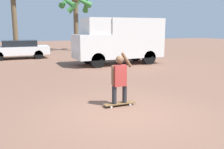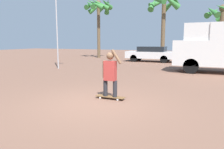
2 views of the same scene
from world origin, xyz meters
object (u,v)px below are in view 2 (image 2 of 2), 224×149
skateboard (110,97)px  palm_tree_center_background (164,6)px  person_skateboarder (110,72)px  palm_tree_far_left (99,8)px  palm_tree_near_van (222,16)px  flagpole (57,13)px  parked_car_white (151,54)px

skateboard → palm_tree_center_background: palm_tree_center_background is taller
person_skateboarder → palm_tree_far_left: palm_tree_far_left is taller
palm_tree_near_van → flagpole: bearing=-129.1°
person_skateboarder → palm_tree_near_van: palm_tree_near_van is taller
person_skateboarder → flagpole: (-6.65, 5.90, 2.88)m
skateboard → flagpole: size_ratio=0.15×
flagpole → palm_tree_center_background: bearing=70.3°
palm_tree_near_van → palm_tree_far_left: palm_tree_far_left is taller
skateboard → person_skateboarder: (-0.00, 0.00, 0.84)m
palm_tree_center_background → flagpole: palm_tree_center_background is taller
person_skateboarder → parked_car_white: (-2.11, 13.77, -0.15)m
person_skateboarder → palm_tree_center_background: size_ratio=0.22×
parked_car_white → palm_tree_center_background: palm_tree_center_background is taller
palm_tree_far_left → palm_tree_near_van: bearing=11.4°
flagpole → parked_car_white: bearing=60.0°
person_skateboarder → parked_car_white: bearing=98.7°
palm_tree_far_left → person_skateboarder: bearing=-61.3°
palm_tree_near_van → parked_car_white: bearing=-139.8°
parked_car_white → palm_tree_near_van: 8.60m
palm_tree_center_background → flagpole: 13.79m
palm_tree_near_van → palm_tree_far_left: size_ratio=0.85×
parked_car_white → palm_tree_near_van: palm_tree_near_van is taller
skateboard → flagpole: (-6.65, 5.90, 3.72)m
palm_tree_near_van → palm_tree_far_left: bearing=-168.6°
parked_car_white → palm_tree_far_left: 8.67m
palm_tree_far_left → parked_car_white: bearing=-20.0°
palm_tree_center_background → palm_tree_far_left: bearing=-159.8°
parked_car_white → palm_tree_far_left: size_ratio=0.67×
palm_tree_center_background → palm_tree_far_left: size_ratio=1.06×
palm_tree_far_left → flagpole: 10.72m
palm_tree_far_left → flagpole: flagpole is taller
skateboard → parked_car_white: 13.95m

